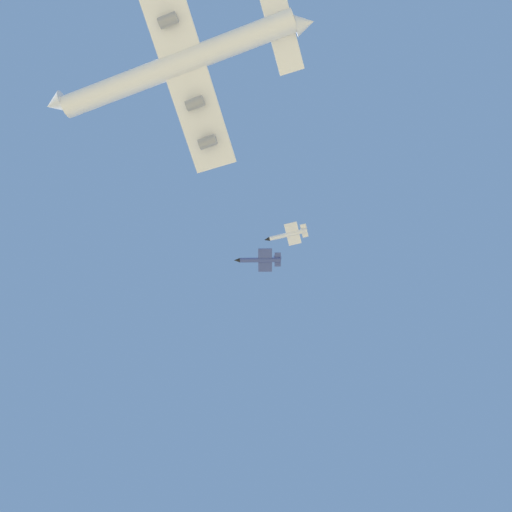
% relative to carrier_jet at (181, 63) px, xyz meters
% --- Properties ---
extents(carrier_jet, '(78.19, 60.51, 19.20)m').
position_rel_carrier_jet_xyz_m(carrier_jet, '(0.00, 0.00, 0.00)').
color(carrier_jet, white).
extents(chase_jet_left_wing, '(15.24, 8.40, 4.00)m').
position_rel_carrier_jet_xyz_m(chase_jet_left_wing, '(-10.86, -63.29, 14.80)').
color(chase_jet_left_wing, silver).
extents(chase_jet_right_wing, '(15.21, 8.99, 4.00)m').
position_rel_carrier_jet_xyz_m(chase_jet_right_wing, '(-0.67, -63.29, 1.05)').
color(chase_jet_right_wing, '#38478C').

